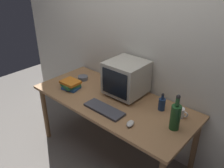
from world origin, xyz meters
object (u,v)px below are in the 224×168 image
at_px(cd_spindle, 83,78).
at_px(computer_mouse, 130,124).
at_px(crt_monitor, 126,78).
at_px(keyboard, 104,109).
at_px(book_stack, 71,84).
at_px(bottle_tall, 175,116).
at_px(mug, 180,113).
at_px(bottle_short, 162,104).

bearing_deg(cd_spindle, computer_mouse, -18.53).
xyz_separation_m(crt_monitor, keyboard, (0.04, -0.38, -0.18)).
bearing_deg(cd_spindle, crt_monitor, 6.71).
bearing_deg(book_stack, cd_spindle, 105.90).
relative_size(computer_mouse, bottle_tall, 0.30).
bearing_deg(keyboard, computer_mouse, -2.87).
height_order(crt_monitor, cd_spindle, crt_monitor).
distance_m(crt_monitor, mug, 0.65).
height_order(bottle_short, mug, bottle_short).
xyz_separation_m(bottle_tall, bottle_short, (-0.23, 0.18, -0.06)).
height_order(keyboard, book_stack, book_stack).
distance_m(keyboard, bottle_short, 0.55).
xyz_separation_m(keyboard, cd_spindle, (-0.65, 0.31, 0.01)).
relative_size(crt_monitor, computer_mouse, 3.93).
height_order(keyboard, mug, mug).
bearing_deg(book_stack, crt_monitor, 30.09).
distance_m(computer_mouse, cd_spindle, 1.03).
relative_size(computer_mouse, book_stack, 0.47).
height_order(bottle_tall, cd_spindle, bottle_tall).
bearing_deg(computer_mouse, keyboard, 160.78).
distance_m(crt_monitor, computer_mouse, 0.57).
bearing_deg(bottle_tall, bottle_short, 141.90).
relative_size(crt_monitor, keyboard, 0.94).
bearing_deg(book_stack, bottle_tall, 5.93).
xyz_separation_m(computer_mouse, cd_spindle, (-0.98, 0.33, 0.00)).
relative_size(crt_monitor, book_stack, 1.84).
relative_size(book_stack, mug, 1.78).
height_order(bottle_tall, mug, bottle_tall).
height_order(bottle_tall, book_stack, bottle_tall).
bearing_deg(crt_monitor, book_stack, -149.91).
bearing_deg(bottle_short, mug, 2.83).
distance_m(keyboard, computer_mouse, 0.33).
xyz_separation_m(keyboard, book_stack, (-0.58, 0.07, 0.04)).
bearing_deg(crt_monitor, mug, 0.32).
height_order(bottle_short, book_stack, bottle_short).
bearing_deg(computer_mouse, mug, 40.89).
xyz_separation_m(keyboard, mug, (0.59, 0.39, 0.03)).
distance_m(computer_mouse, bottle_short, 0.40).
distance_m(bottle_tall, mug, 0.21).
height_order(crt_monitor, bottle_tall, crt_monitor).
height_order(computer_mouse, cd_spindle, cd_spindle).
bearing_deg(computer_mouse, cd_spindle, 145.14).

